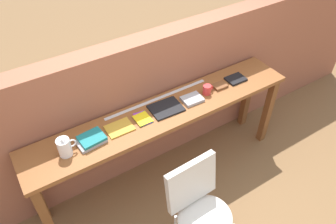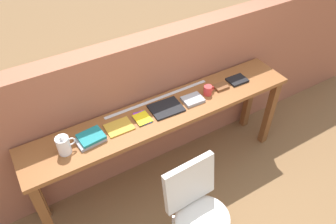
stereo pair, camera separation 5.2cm
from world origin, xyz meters
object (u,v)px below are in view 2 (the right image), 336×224
(pamphlet_pile_colourful, at_px, (142,118))
(mug, at_px, (208,90))
(book_open_centre, at_px, (166,108))
(magazine_cycling, at_px, (119,127))
(leather_journal_brown, at_px, (221,87))
(book_stack_leftmost, at_px, (91,138))
(book_repair_rightmost, at_px, (237,80))
(chair_white_moulded, at_px, (198,207))
(pitcher_white, at_px, (64,145))

(pamphlet_pile_colourful, distance_m, mug, 0.67)
(pamphlet_pile_colourful, distance_m, book_open_centre, 0.23)
(magazine_cycling, distance_m, leather_journal_brown, 1.04)
(pamphlet_pile_colourful, bearing_deg, magazine_cycling, 179.73)
(magazine_cycling, bearing_deg, book_stack_leftmost, -175.48)
(mug, xyz_separation_m, book_repair_rightmost, (0.36, 0.02, -0.03))
(pamphlet_pile_colourful, bearing_deg, chair_white_moulded, -85.08)
(magazine_cycling, bearing_deg, pamphlet_pile_colourful, 0.19)
(magazine_cycling, xyz_separation_m, book_open_centre, (0.45, 0.00, 0.00))
(book_stack_leftmost, relative_size, book_open_centre, 0.83)
(pitcher_white, bearing_deg, book_repair_rightmost, 1.19)
(pitcher_white, relative_size, leather_journal_brown, 1.41)
(pitcher_white, distance_m, magazine_cycling, 0.46)
(book_stack_leftmost, distance_m, leather_journal_brown, 1.29)
(pitcher_white, xyz_separation_m, mug, (1.33, 0.02, -0.03))
(book_stack_leftmost, distance_m, pamphlet_pile_colourful, 0.46)
(magazine_cycling, bearing_deg, book_open_centre, 0.81)
(leather_journal_brown, bearing_deg, magazine_cycling, -178.39)
(chair_white_moulded, relative_size, pamphlet_pile_colourful, 4.92)
(magazine_cycling, bearing_deg, chair_white_moulded, -69.48)
(book_stack_leftmost, relative_size, pamphlet_pile_colourful, 1.26)
(mug, bearing_deg, pamphlet_pile_colourful, 178.72)
(magazine_cycling, height_order, book_open_centre, book_open_centre)
(leather_journal_brown, distance_m, book_repair_rightmost, 0.20)
(book_open_centre, xyz_separation_m, mug, (0.43, -0.02, 0.04))
(book_stack_leftmost, distance_m, book_open_centre, 0.69)
(magazine_cycling, distance_m, mug, 0.88)
(book_stack_leftmost, distance_m, book_repair_rightmost, 1.49)
(book_repair_rightmost, bearing_deg, book_stack_leftmost, -177.83)
(pitcher_white, bearing_deg, mug, 0.73)
(pitcher_white, xyz_separation_m, leather_journal_brown, (1.49, 0.03, -0.07))
(mug, bearing_deg, chair_white_moulded, -128.80)
(pitcher_white, height_order, book_open_centre, pitcher_white)
(pitcher_white, xyz_separation_m, pamphlet_pile_colourful, (0.67, 0.03, -0.07))
(book_open_centre, bearing_deg, leather_journal_brown, 2.08)
(pamphlet_pile_colourful, height_order, mug, mug)
(pamphlet_pile_colourful, height_order, book_repair_rightmost, book_repair_rightmost)
(pitcher_white, relative_size, mug, 1.67)
(book_open_centre, relative_size, book_repair_rightmost, 1.51)
(book_repair_rightmost, bearing_deg, leather_journal_brown, -177.41)
(book_stack_leftmost, height_order, pamphlet_pile_colourful, book_stack_leftmost)
(book_stack_leftmost, relative_size, magazine_cycling, 1.06)
(pamphlet_pile_colourful, xyz_separation_m, book_repair_rightmost, (1.03, 0.00, 0.00))
(pitcher_white, bearing_deg, leather_journal_brown, 1.19)
(chair_white_moulded, bearing_deg, book_repair_rightmost, 38.46)
(magazine_cycling, bearing_deg, book_repair_rightmost, 0.57)
(magazine_cycling, bearing_deg, leather_journal_brown, 0.36)
(book_stack_leftmost, height_order, magazine_cycling, book_stack_leftmost)
(mug, bearing_deg, magazine_cycling, 178.97)
(mug, bearing_deg, book_repair_rightmost, 2.88)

